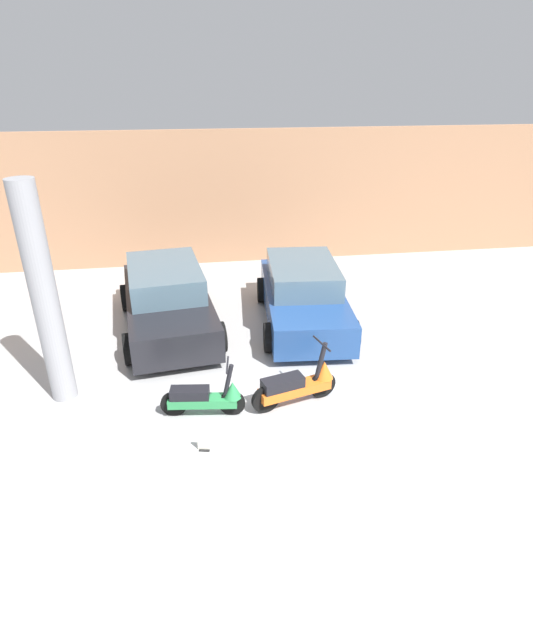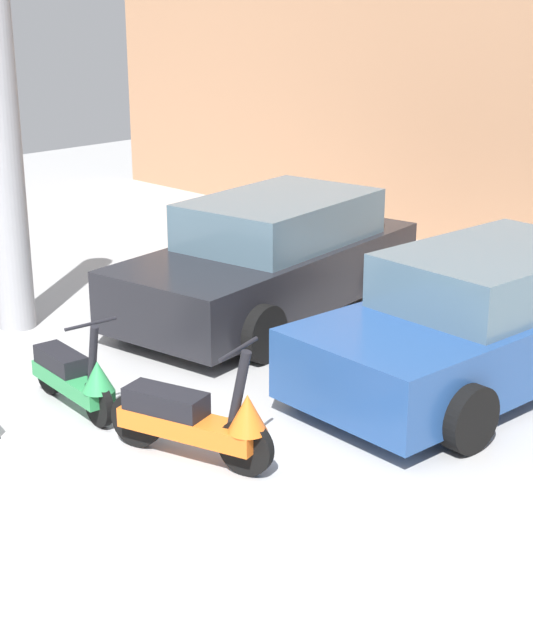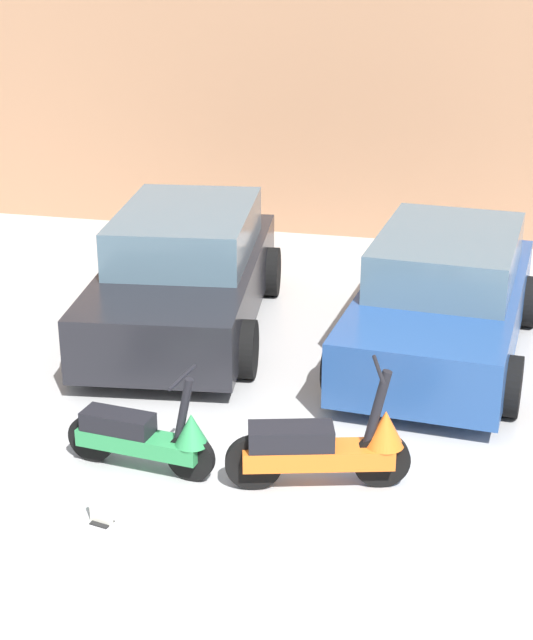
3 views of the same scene
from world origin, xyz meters
name	(u,v)px [view 3 (image 3 of 3)]	position (x,y,z in m)	size (l,w,h in m)	color
ground_plane	(270,548)	(0.00, 0.00, 0.00)	(28.00, 28.00, 0.00)	#B2B2B2
wall_back	(399,116)	(0.00, 8.31, 1.86)	(19.60, 0.12, 3.72)	tan
scooter_front_left	(146,436)	(-1.29, 0.87, 0.34)	(1.38, 0.50, 0.96)	black
scooter_front_right	(326,446)	(0.25, 0.97, 0.38)	(1.51, 0.71, 1.08)	black
car_rear_left	(185,273)	(-1.99, 4.16, 0.66)	(2.35, 4.25, 1.38)	black
car_rear_center	(443,299)	(0.99, 4.03, 0.64)	(2.14, 4.05, 1.34)	navy
placard_near_left_scooter	(101,511)	(-1.37, 0.02, 0.11)	(0.20, 0.15, 0.26)	black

